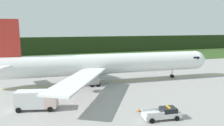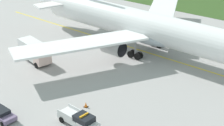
% 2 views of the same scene
% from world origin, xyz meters
% --- Properties ---
extents(ground, '(320.00, 320.00, 0.00)m').
position_xyz_m(ground, '(0.00, 0.00, 0.00)').
color(ground, '#9C9998').
extents(grass_verge, '(320.00, 39.04, 0.04)m').
position_xyz_m(grass_verge, '(0.00, 50.65, 0.02)').
color(grass_verge, '#2F4C1F').
rests_on(grass_verge, ground).
extents(distant_tree_line, '(288.00, 4.16, 8.91)m').
position_xyz_m(distant_tree_line, '(0.00, 71.33, 4.45)').
color(distant_tree_line, '#263719').
rests_on(distant_tree_line, ground).
extents(taxiway_centerline_main, '(78.96, 4.21, 0.01)m').
position_xyz_m(taxiway_centerline_main, '(3.87, 6.89, 0.00)').
color(taxiway_centerline_main, yellow).
rests_on(taxiway_centerline_main, ground).
extents(airliner, '(58.81, 44.37, 15.52)m').
position_xyz_m(airliner, '(3.13, 6.92, 4.63)').
color(airliner, white).
rests_on(airliner, ground).
extents(ops_pickup_truck, '(5.88, 2.68, 1.94)m').
position_xyz_m(ops_pickup_truck, '(5.90, -16.81, 0.90)').
color(ops_pickup_truck, silver).
rests_on(ops_pickup_truck, ground).
extents(catering_truck, '(7.07, 3.97, 3.43)m').
position_xyz_m(catering_truck, '(-12.48, -6.96, 1.74)').
color(catering_truck, beige).
rests_on(catering_truck, ground).
extents(apron_cone, '(0.54, 0.54, 0.67)m').
position_xyz_m(apron_cone, '(3.68, -13.03, 0.33)').
color(apron_cone, black).
rests_on(apron_cone, ground).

